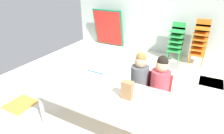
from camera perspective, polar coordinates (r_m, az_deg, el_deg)
ground_plane at (r=3.18m, az=2.52°, el=-9.86°), size 5.20×5.12×0.02m
back_wall at (r=5.05m, az=16.32°, el=19.41°), size 5.20×0.10×2.77m
craft_table at (r=2.32m, az=-2.05°, el=-9.13°), size 1.71×0.82×0.55m
seated_child_near_camera at (r=2.72m, az=8.64°, el=-2.74°), size 0.32×0.31×0.92m
seated_child_middle_seat at (r=2.66m, az=14.71°, el=-4.12°), size 0.34×0.34×0.92m
kid_chair_green_stack at (r=4.76m, az=19.29°, el=8.01°), size 0.32×0.30×0.92m
kid_chair_orange_stack at (r=4.70m, az=25.61°, el=7.49°), size 0.32×0.30×1.04m
folded_activity_table at (r=5.55m, az=-1.15°, el=11.96°), size 0.90×0.29×1.09m
paper_bag_brown at (r=2.17m, az=4.75°, el=-7.11°), size 0.13×0.09×0.22m
paper_plate_near_edge at (r=2.31m, az=-11.38°, el=-8.38°), size 0.18×0.18×0.01m
paper_plate_center_table at (r=2.65m, az=-11.67°, el=-3.77°), size 0.18×0.18×0.01m
donut_powdered_on_plate at (r=2.30m, az=-11.42°, el=-7.98°), size 0.10×0.10×0.03m
donut_powdered_loose at (r=2.22m, az=-3.55°, el=-9.12°), size 0.10×0.10×0.03m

